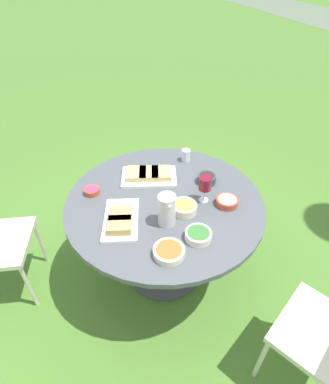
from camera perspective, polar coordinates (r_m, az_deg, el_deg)
ground_plane at (r=2.44m, az=0.00°, el=-14.43°), size 40.00×40.00×0.00m
dining_table at (r=1.98m, az=0.00°, el=-3.96°), size 1.26×1.26×0.72m
water_pitcher at (r=1.68m, az=0.44°, el=-3.46°), size 0.11×0.10×0.20m
wine_glass at (r=1.84m, az=7.77°, el=1.48°), size 0.08×0.08×0.18m
platter_bread_main at (r=2.08m, az=-2.98°, el=3.25°), size 0.32×0.42×0.06m
platter_charcuterie at (r=1.75m, az=-8.36°, el=-5.28°), size 0.39×0.27×0.07m
bowl_fries at (r=1.81m, az=3.78°, el=-2.95°), size 0.15×0.15×0.06m
bowl_salad at (r=1.66m, az=6.45°, el=-8.13°), size 0.15×0.15×0.05m
bowl_olives at (r=2.05m, az=8.07°, el=2.60°), size 0.12×0.12×0.06m
bowl_dip_red at (r=2.00m, az=-13.68°, el=0.24°), size 0.10×0.10×0.04m
bowl_dip_cream at (r=1.90m, az=11.79°, el=-1.75°), size 0.14×0.14×0.04m
bowl_roasted_veg at (r=1.58m, az=0.85°, el=-11.26°), size 0.17×0.17×0.04m
cup_water_near at (r=2.25m, az=4.09°, el=6.99°), size 0.07×0.07×0.09m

